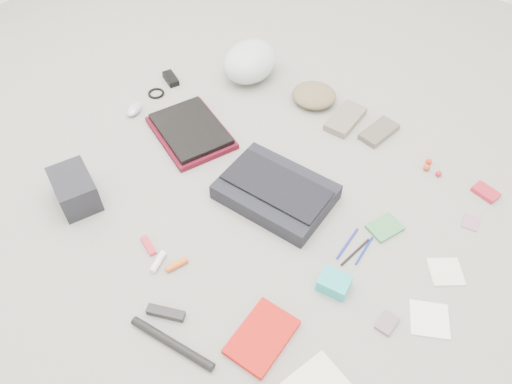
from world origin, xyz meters
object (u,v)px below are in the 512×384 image
Objects in this scene: laptop at (190,129)px; accordion_wallet at (334,283)px; camera_bag at (75,189)px; book_red at (262,337)px; messenger_bag at (276,192)px; bike_helmet at (250,62)px.

accordion_wallet is (0.86, -0.23, -0.01)m from laptop.
laptop is 1.71× the size of camera_bag.
book_red is 2.22× the size of accordion_wallet.
messenger_bag is 0.49m from laptop.
book_red is (0.85, -0.98, -0.07)m from bike_helmet.
messenger_bag reaches higher than book_red.
book_red is (0.30, -0.47, -0.02)m from messenger_bag.
camera_bag is at bearing 176.33° from book_red.
laptop is 3.35× the size of accordion_wallet.
laptop is (-0.48, 0.05, 0.00)m from messenger_bag.
camera_bag reaches higher than messenger_bag.
camera_bag is at bearing -95.68° from bike_helmet.
messenger_bag reaches higher than laptop.
messenger_bag is 4.13× the size of accordion_wallet.
messenger_bag is 0.56m from book_red.
messenger_bag is 2.11× the size of camera_bag.
laptop is 0.94m from book_red.
bike_helmet reaches higher than messenger_bag.
accordion_wallet reaches higher than book_red.
accordion_wallet is at bearing 37.70° from camera_bag.
book_red is (0.87, 0.00, -0.05)m from camera_bag.
book_red is at bearing 20.88° from camera_bag.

